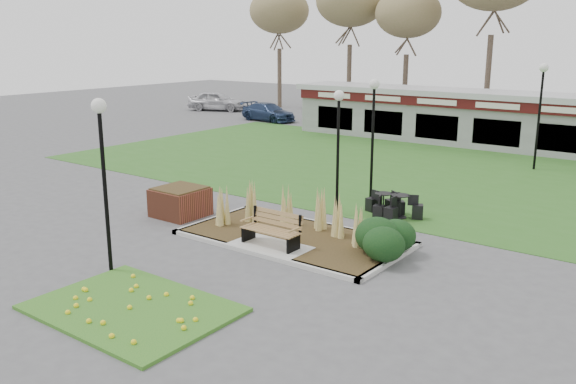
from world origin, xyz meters
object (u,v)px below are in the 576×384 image
Objects in this scene: bistro_set_a at (383,207)px; lamp_post_mid_left at (373,112)px; food_pavilion at (506,120)px; car_black at (403,111)px; car_blue at (268,112)px; lamp_post_near_right at (102,148)px; brick_planter at (180,202)px; lamp_post_near_left at (338,125)px; bistro_set_b at (400,210)px; car_silver at (217,101)px; park_bench at (273,228)px; lamp_post_far_right at (541,93)px.

lamp_post_mid_left is at bearing 130.42° from bistro_set_a.
car_black is (-9.35, 7.04, -0.83)m from food_pavilion.
food_pavilion is 5.78× the size of car_blue.
lamp_post_near_right is 9.46m from bistro_set_a.
lamp_post_mid_left is 3.52m from bistro_set_a.
food_pavilion is at bearing -129.66° from car_black.
car_blue is (-12.27, 20.00, 0.14)m from brick_planter.
bistro_set_b is at bearing 25.33° from lamp_post_near_left.
lamp_post_near_left is 30.45m from car_silver.
park_bench is 33.25m from car_silver.
lamp_post_near_right is 28.60m from car_blue.
bistro_set_b is at bearing 34.31° from brick_planter.
car_silver is at bearing 144.16° from lamp_post_mid_left.
car_blue is at bearing 138.57° from bistro_set_b.
food_pavilion is (0.00, 19.71, 0.89)m from park_bench.
car_black is at bearing 109.26° from park_bench.
lamp_post_mid_left reaches higher than bistro_set_b.
bistro_set_b is at bearing 0.00° from bistro_set_a.
food_pavilion is at bearing 88.63° from lamp_post_near_left.
car_silver reaches higher than car_black.
lamp_post_mid_left is (-0.48, 6.33, 2.52)m from park_bench.
car_blue reaches higher than bistro_set_a.
lamp_post_near_right reaches higher than car_blue.
lamp_post_far_right is 27.96m from car_silver.
park_bench is 1.13× the size of brick_planter.
brick_planter is at bearing -171.91° from car_black.
lamp_post_near_left is 11.64m from lamp_post_far_right.
car_silver is at bearing 78.42° from car_blue.
lamp_post_mid_left is 0.93× the size of lamp_post_far_right.
lamp_post_far_right reaches higher than park_bench.
lamp_post_near_right reaches higher than car_black.
car_black is at bearing 116.17° from bistro_set_b.
lamp_post_far_right reaches higher than bistro_set_a.
lamp_post_near_left reaches higher than car_silver.
lamp_post_mid_left reaches higher than car_black.
lamp_post_mid_left is 3.79m from bistro_set_b.
car_blue is (-17.53, 16.00, 0.36)m from bistro_set_a.
brick_planter is 0.37× the size of lamp_post_near_left.
bistro_set_b reaches higher than bistro_set_a.
lamp_post_far_right is 10.85m from bistro_set_b.
food_pavilion is at bearing 121.06° from lamp_post_far_right.
food_pavilion is at bearing 76.94° from brick_planter.
lamp_post_near_left is 3.09m from bistro_set_a.
bistro_set_a is at bearing 70.60° from lamp_post_near_right.
food_pavilion reaches higher than bistro_set_b.
car_silver is (-21.69, 26.93, -2.35)m from lamp_post_near_right.
bistro_set_a is at bearing 37.25° from brick_planter.
lamp_post_far_right is at bearing -128.46° from car_silver.
lamp_post_far_right is at bearing 79.47° from park_bench.
lamp_post_mid_left is at bearing 94.37° from park_bench.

